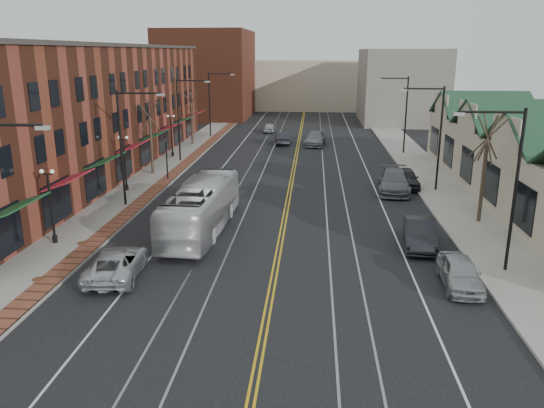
% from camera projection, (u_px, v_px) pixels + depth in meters
% --- Properties ---
extents(ground, '(160.00, 160.00, 0.00)m').
position_uv_depth(ground, '(266.00, 322.00, 21.67)').
color(ground, black).
rests_on(ground, ground).
extents(sidewalk_left, '(4.00, 120.00, 0.15)m').
position_uv_depth(sidewalk_left, '(137.00, 191.00, 41.71)').
color(sidewalk_left, gray).
rests_on(sidewalk_left, ground).
extents(sidewalk_right, '(4.00, 120.00, 0.15)m').
position_uv_depth(sidewalk_right, '(448.00, 197.00, 39.90)').
color(sidewalk_right, gray).
rests_on(sidewalk_right, ground).
extents(building_left, '(10.00, 50.00, 11.00)m').
position_uv_depth(building_left, '(82.00, 111.00, 47.44)').
color(building_left, brown).
rests_on(building_left, ground).
extents(building_right, '(8.00, 36.00, 4.60)m').
position_uv_depth(building_right, '(534.00, 170.00, 38.83)').
color(building_right, '#C3B496').
rests_on(building_right, ground).
extents(backdrop_left, '(14.00, 18.00, 14.00)m').
position_uv_depth(backdrop_left, '(208.00, 74.00, 87.99)').
color(backdrop_left, brown).
rests_on(backdrop_left, ground).
extents(backdrop_mid, '(22.00, 14.00, 9.00)m').
position_uv_depth(backdrop_mid, '(305.00, 85.00, 101.84)').
color(backdrop_mid, '#C3B496').
rests_on(backdrop_mid, ground).
extents(backdrop_right, '(12.00, 16.00, 11.00)m').
position_uv_depth(backdrop_right, '(401.00, 86.00, 81.27)').
color(backdrop_right, slate).
rests_on(backdrop_right, ground).
extents(streetlight_l_1, '(3.33, 0.25, 8.00)m').
position_uv_depth(streetlight_l_1, '(127.00, 136.00, 36.44)').
color(streetlight_l_1, black).
rests_on(streetlight_l_1, sidewalk_left).
extents(streetlight_l_2, '(3.33, 0.25, 8.00)m').
position_uv_depth(streetlight_l_2, '(183.00, 111.00, 51.76)').
color(streetlight_l_2, black).
rests_on(streetlight_l_2, sidewalk_left).
extents(streetlight_l_3, '(3.33, 0.25, 8.00)m').
position_uv_depth(streetlight_l_3, '(213.00, 98.00, 67.09)').
color(streetlight_l_3, black).
rests_on(streetlight_l_3, sidewalk_left).
extents(streetlight_r_0, '(3.33, 0.25, 8.00)m').
position_uv_depth(streetlight_r_0, '(508.00, 174.00, 25.19)').
color(streetlight_r_0, black).
rests_on(streetlight_r_0, sidewalk_right).
extents(streetlight_r_1, '(3.33, 0.25, 8.00)m').
position_uv_depth(streetlight_r_1, '(435.00, 128.00, 40.52)').
color(streetlight_r_1, black).
rests_on(streetlight_r_1, sidewalk_right).
extents(streetlight_r_2, '(3.33, 0.25, 8.00)m').
position_uv_depth(streetlight_r_2, '(402.00, 107.00, 55.84)').
color(streetlight_r_2, black).
rests_on(streetlight_r_2, sidewalk_right).
extents(lamppost_l_1, '(0.84, 0.28, 4.27)m').
position_uv_depth(lamppost_l_1, '(51.00, 208.00, 29.69)').
color(lamppost_l_1, black).
rests_on(lamppost_l_1, sidewalk_left).
extents(lamppost_l_2, '(0.84, 0.28, 4.27)m').
position_uv_depth(lamppost_l_2, '(125.00, 164.00, 41.18)').
color(lamppost_l_2, black).
rests_on(lamppost_l_2, sidewalk_left).
extents(lamppost_l_3, '(0.84, 0.28, 4.27)m').
position_uv_depth(lamppost_l_3, '(172.00, 137.00, 54.59)').
color(lamppost_l_3, black).
rests_on(lamppost_l_3, sidewalk_left).
extents(tree_left_near, '(1.78, 1.37, 6.48)m').
position_uv_depth(tree_left_near, '(151.00, 136.00, 46.54)').
color(tree_left_near, '#382B21').
rests_on(tree_left_near, sidewalk_left).
extents(tree_left_far, '(1.66, 1.28, 6.02)m').
position_uv_depth(tree_left_far, '(192.00, 117.00, 61.93)').
color(tree_left_far, '#382B21').
rests_on(tree_left_far, sidewalk_left).
extents(tree_right_mid, '(1.90, 1.46, 6.93)m').
position_uv_depth(tree_right_mid, '(485.00, 166.00, 33.10)').
color(tree_right_mid, '#382B21').
rests_on(tree_right_mid, sidewalk_right).
extents(manhole_mid, '(0.60, 0.60, 0.02)m').
position_uv_depth(manhole_mid, '(39.00, 279.00, 25.35)').
color(manhole_mid, '#592D19').
rests_on(manhole_mid, sidewalk_left).
extents(manhole_far, '(0.60, 0.60, 0.02)m').
position_uv_depth(manhole_far, '(83.00, 243.00, 30.13)').
color(manhole_far, '#592D19').
rests_on(manhole_far, sidewalk_left).
extents(traffic_signal, '(0.18, 0.15, 3.80)m').
position_uv_depth(traffic_signal, '(166.00, 153.00, 44.81)').
color(traffic_signal, black).
rests_on(traffic_signal, sidewalk_left).
extents(transit_bus, '(3.06, 11.08, 3.06)m').
position_uv_depth(transit_bus, '(202.00, 208.00, 32.12)').
color(transit_bus, silver).
rests_on(transit_bus, ground).
extents(parked_suv, '(2.80, 5.23, 1.40)m').
position_uv_depth(parked_suv, '(117.00, 263.00, 25.85)').
color(parked_suv, '#B8BCC0').
rests_on(parked_suv, ground).
extents(parked_car_a, '(1.79, 4.18, 1.41)m').
position_uv_depth(parked_car_a, '(460.00, 273.00, 24.72)').
color(parked_car_a, '#9CA0A2').
rests_on(parked_car_a, ground).
extents(parked_car_b, '(2.17, 4.85, 1.55)m').
position_uv_depth(parked_car_b, '(420.00, 234.00, 29.84)').
color(parked_car_b, black).
rests_on(parked_car_b, ground).
extents(parked_car_c, '(3.03, 6.09, 1.70)m').
position_uv_depth(parked_car_c, '(394.00, 181.00, 41.49)').
color(parked_car_c, slate).
rests_on(parked_car_c, ground).
extents(parked_car_d, '(1.91, 4.59, 1.55)m').
position_uv_depth(parked_car_d, '(406.00, 178.00, 42.88)').
color(parked_car_d, black).
rests_on(parked_car_d, ground).
extents(distant_car_left, '(2.01, 4.56, 1.45)m').
position_uv_depth(distant_car_left, '(282.00, 138.00, 62.89)').
color(distant_car_left, black).
rests_on(distant_car_left, ground).
extents(distant_car_right, '(2.74, 5.60, 1.57)m').
position_uv_depth(distant_car_right, '(315.00, 139.00, 62.16)').
color(distant_car_right, slate).
rests_on(distant_car_right, ground).
extents(distant_car_far, '(1.52, 3.77, 1.28)m').
position_uv_depth(distant_car_far, '(269.00, 128.00, 72.29)').
color(distant_car_far, '#AEB0B6').
rests_on(distant_car_far, ground).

